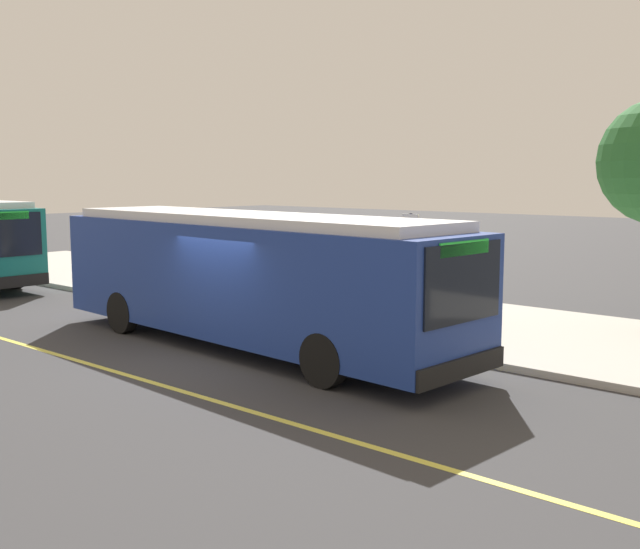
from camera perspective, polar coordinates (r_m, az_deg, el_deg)
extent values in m
plane|color=#38383A|center=(16.03, -7.02, -6.21)|extent=(120.00, 120.00, 0.00)
cube|color=#B7B2A8|center=(20.41, 5.65, -3.04)|extent=(44.00, 6.40, 0.15)
cube|color=#E0D64C|center=(14.71, -13.48, -7.59)|extent=(36.00, 0.14, 0.01)
cube|color=navy|center=(16.68, -5.40, -0.24)|extent=(11.27, 3.21, 2.40)
cube|color=silver|center=(16.56, -5.46, 4.23)|extent=(10.37, 2.90, 0.20)
cube|color=black|center=(12.89, 10.73, -0.64)|extent=(0.17, 2.17, 1.34)
cube|color=black|center=(17.50, -2.18, 1.10)|extent=(9.79, 0.63, 1.06)
cube|color=yellow|center=(17.68, -2.15, -2.99)|extent=(10.57, 0.66, 0.28)
cube|color=#26D83F|center=(12.82, 10.81, 1.96)|extent=(0.11, 1.40, 0.24)
cube|color=black|center=(13.16, 10.63, -6.92)|extent=(0.23, 2.50, 0.36)
cylinder|color=black|center=(15.30, 6.39, -4.93)|extent=(1.01, 0.34, 1.00)
cylinder|color=black|center=(13.61, 0.30, -6.44)|extent=(1.01, 0.34, 1.00)
cylinder|color=black|center=(20.15, -8.96, -2.00)|extent=(1.01, 0.34, 1.00)
cylinder|color=black|center=(18.89, -14.61, -2.77)|extent=(1.01, 0.34, 1.00)
cube|color=black|center=(25.00, -22.41, 2.76)|extent=(0.08, 2.17, 1.34)
cube|color=#26D83F|center=(24.96, -22.47, 4.11)|extent=(0.06, 1.40, 0.24)
cube|color=black|center=(25.13, -22.23, -0.54)|extent=(0.13, 2.50, 0.36)
cylinder|color=black|center=(27.49, -21.93, 0.05)|extent=(1.00, 0.30, 1.00)
cylinder|color=#333338|center=(19.88, 9.14, 0.35)|extent=(0.10, 0.10, 2.40)
cylinder|color=#333338|center=(18.80, 7.03, -0.02)|extent=(0.10, 0.10, 2.40)
cylinder|color=#333338|center=(21.36, 3.23, 0.91)|extent=(0.10, 0.10, 2.40)
cylinder|color=#333338|center=(20.36, 0.97, 0.60)|extent=(0.10, 0.10, 2.40)
cube|color=#333338|center=(19.96, 5.05, 4.01)|extent=(2.90, 1.60, 0.08)
cube|color=#4C606B|center=(20.59, 6.08, 0.64)|extent=(2.47, 0.04, 2.16)
cube|color=navy|center=(20.86, 2.13, 0.63)|extent=(0.06, 1.11, 1.82)
cube|color=brown|center=(20.32, 5.44, -1.58)|extent=(1.60, 0.44, 0.06)
cube|color=brown|center=(20.47, 5.84, -0.72)|extent=(1.60, 0.05, 0.44)
cube|color=#333338|center=(20.78, 3.82, -1.99)|extent=(0.08, 0.40, 0.45)
cube|color=#333338|center=(19.95, 7.11, -2.42)|extent=(0.08, 0.40, 0.45)
cylinder|color=#333338|center=(16.97, 6.77, -0.13)|extent=(0.07, 0.07, 2.80)
cube|color=white|center=(16.85, 6.79, 3.58)|extent=(0.44, 0.03, 0.56)
cube|color=red|center=(16.84, 6.76, 3.58)|extent=(0.40, 0.01, 0.16)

